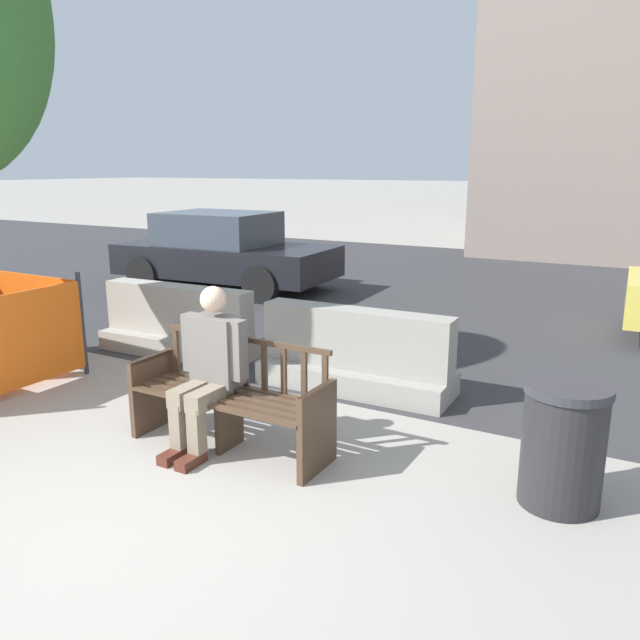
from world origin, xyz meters
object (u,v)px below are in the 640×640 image
Objects in this scene: street_bench at (231,401)px; car_sedan_mid at (224,251)px; jersey_barrier_centre at (356,357)px; trash_bin at (563,445)px; jersey_barrier_left at (179,326)px; seated_person at (209,365)px.

car_sedan_mid is (-4.29, 5.48, 0.30)m from street_bench.
street_bench is at bearing -51.93° from car_sedan_mid.
trash_bin is at bearing -31.54° from jersey_barrier_centre.
street_bench is at bearing -40.08° from jersey_barrier_left.
street_bench is at bearing -171.34° from trash_bin.
street_bench reaches higher than jersey_barrier_centre.
seated_person is at bearing -53.23° from car_sedan_mid.
jersey_barrier_left is 4.24m from car_sedan_mid.
jersey_barrier_centre is 2.44m from jersey_barrier_left.
trash_bin is at bearing -17.35° from jersey_barrier_left.
seated_person is 1.55× the size of trash_bin.
street_bench reaches higher than trash_bin.
jersey_barrier_centre is 5.93m from car_sedan_mid.
street_bench is at bearing -99.17° from jersey_barrier_centre.
car_sedan_mid reaches higher than jersey_barrier_centre.
jersey_barrier_left is 0.49× the size of car_sedan_mid.
jersey_barrier_left is at bearing 136.95° from seated_person.
street_bench is 0.41× the size of car_sedan_mid.
jersey_barrier_centre is at bearing 76.31° from seated_person.
seated_person is (-0.15, -0.06, 0.29)m from street_bench.
street_bench is 2.49m from trash_bin.
street_bench reaches higher than jersey_barrier_left.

